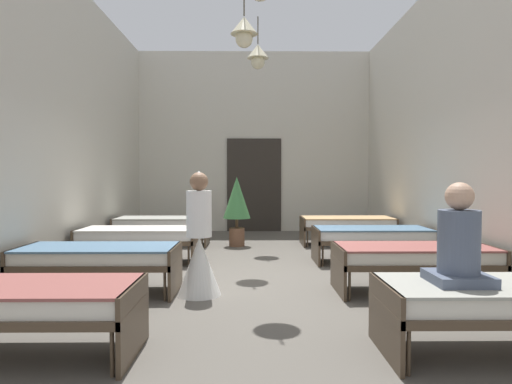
{
  "coord_description": "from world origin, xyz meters",
  "views": [
    {
      "loc": [
        -0.06,
        -6.3,
        1.42
      ],
      "look_at": [
        0.0,
        0.23,
        1.19
      ],
      "focal_mm": 31.08,
      "sensor_mm": 36.0,
      "label": 1
    }
  ],
  "objects_px": {
    "bed_right_row_2": "(372,236)",
    "bed_left_row_0": "(15,302)",
    "potted_plant": "(237,202)",
    "patient_seated_primary": "(459,246)",
    "bed_left_row_2": "(139,236)",
    "bed_right_row_3": "(347,224)",
    "bed_left_row_3": "(162,224)",
    "bed_right_row_1": "(414,257)",
    "bed_left_row_1": "(99,257)",
    "nurse_near_aisle": "(199,251)",
    "bed_right_row_0": "(502,300)"
  },
  "relations": [
    {
      "from": "bed_left_row_0",
      "to": "patient_seated_primary",
      "type": "relative_size",
      "value": 2.37
    },
    {
      "from": "bed_left_row_0",
      "to": "bed_left_row_2",
      "type": "height_order",
      "value": "same"
    },
    {
      "from": "bed_left_row_1",
      "to": "bed_right_row_2",
      "type": "bearing_deg",
      "value": 26.3
    },
    {
      "from": "bed_left_row_1",
      "to": "patient_seated_primary",
      "type": "xyz_separation_m",
      "value": [
        3.49,
        -1.89,
        0.43
      ]
    },
    {
      "from": "bed_right_row_3",
      "to": "nurse_near_aisle",
      "type": "bearing_deg",
      "value": -123.81
    },
    {
      "from": "bed_left_row_0",
      "to": "potted_plant",
      "type": "relative_size",
      "value": 1.34
    },
    {
      "from": "bed_left_row_0",
      "to": "bed_right_row_2",
      "type": "bearing_deg",
      "value": 44.67
    },
    {
      "from": "bed_right_row_1",
      "to": "bed_right_row_3",
      "type": "height_order",
      "value": "same"
    },
    {
      "from": "bed_right_row_1",
      "to": "bed_left_row_2",
      "type": "height_order",
      "value": "same"
    },
    {
      "from": "bed_right_row_0",
      "to": "bed_left_row_2",
      "type": "relative_size",
      "value": 1.0
    },
    {
      "from": "bed_right_row_0",
      "to": "bed_left_row_3",
      "type": "relative_size",
      "value": 1.0
    },
    {
      "from": "bed_left_row_3",
      "to": "nurse_near_aisle",
      "type": "height_order",
      "value": "nurse_near_aisle"
    },
    {
      "from": "bed_left_row_0",
      "to": "bed_right_row_3",
      "type": "xyz_separation_m",
      "value": [
        3.84,
        5.7,
        0.0
      ]
    },
    {
      "from": "nurse_near_aisle",
      "to": "patient_seated_primary",
      "type": "bearing_deg",
      "value": -61.85
    },
    {
      "from": "bed_left_row_2",
      "to": "patient_seated_primary",
      "type": "relative_size",
      "value": 2.37
    },
    {
      "from": "bed_left_row_0",
      "to": "bed_left_row_1",
      "type": "relative_size",
      "value": 1.0
    },
    {
      "from": "bed_left_row_3",
      "to": "potted_plant",
      "type": "xyz_separation_m",
      "value": [
        1.56,
        -0.17,
        0.45
      ]
    },
    {
      "from": "bed_left_row_2",
      "to": "bed_left_row_3",
      "type": "relative_size",
      "value": 1.0
    },
    {
      "from": "bed_right_row_0",
      "to": "patient_seated_primary",
      "type": "relative_size",
      "value": 2.37
    },
    {
      "from": "bed_right_row_0",
      "to": "bed_left_row_2",
      "type": "xyz_separation_m",
      "value": [
        -3.84,
        3.8,
        0.0
      ]
    },
    {
      "from": "bed_left_row_0",
      "to": "bed_left_row_2",
      "type": "bearing_deg",
      "value": 90.0
    },
    {
      "from": "bed_left_row_2",
      "to": "bed_right_row_3",
      "type": "relative_size",
      "value": 1.0
    },
    {
      "from": "nurse_near_aisle",
      "to": "potted_plant",
      "type": "bearing_deg",
      "value": 61.6
    },
    {
      "from": "bed_right_row_2",
      "to": "bed_left_row_0",
      "type": "bearing_deg",
      "value": -135.33
    },
    {
      "from": "bed_left_row_2",
      "to": "bed_right_row_3",
      "type": "height_order",
      "value": "same"
    },
    {
      "from": "bed_right_row_1",
      "to": "bed_left_row_3",
      "type": "relative_size",
      "value": 1.0
    },
    {
      "from": "bed_right_row_1",
      "to": "nurse_near_aisle",
      "type": "xyz_separation_m",
      "value": [
        -2.61,
        -0.1,
        0.09
      ]
    },
    {
      "from": "bed_left_row_1",
      "to": "nurse_near_aisle",
      "type": "relative_size",
      "value": 1.28
    },
    {
      "from": "bed_right_row_2",
      "to": "nurse_near_aisle",
      "type": "height_order",
      "value": "nurse_near_aisle"
    },
    {
      "from": "bed_right_row_2",
      "to": "nurse_near_aisle",
      "type": "bearing_deg",
      "value": -142.55
    },
    {
      "from": "bed_left_row_1",
      "to": "bed_right_row_2",
      "type": "relative_size",
      "value": 1.0
    },
    {
      "from": "bed_left_row_2",
      "to": "potted_plant",
      "type": "distance_m",
      "value": 2.37
    },
    {
      "from": "bed_left_row_0",
      "to": "patient_seated_primary",
      "type": "distance_m",
      "value": 3.52
    },
    {
      "from": "bed_left_row_1",
      "to": "nurse_near_aisle",
      "type": "distance_m",
      "value": 1.24
    },
    {
      "from": "nurse_near_aisle",
      "to": "patient_seated_primary",
      "type": "relative_size",
      "value": 1.86
    },
    {
      "from": "patient_seated_primary",
      "to": "bed_right_row_2",
      "type": "bearing_deg",
      "value": 84.73
    },
    {
      "from": "potted_plant",
      "to": "patient_seated_primary",
      "type": "bearing_deg",
      "value": -70.65
    },
    {
      "from": "bed_left_row_0",
      "to": "bed_right_row_0",
      "type": "distance_m",
      "value": 3.84
    },
    {
      "from": "bed_left_row_3",
      "to": "potted_plant",
      "type": "height_order",
      "value": "potted_plant"
    },
    {
      "from": "bed_left_row_1",
      "to": "patient_seated_primary",
      "type": "distance_m",
      "value": 4.0
    },
    {
      "from": "bed_right_row_3",
      "to": "bed_left_row_0",
      "type": "bearing_deg",
      "value": -123.99
    },
    {
      "from": "bed_right_row_0",
      "to": "potted_plant",
      "type": "distance_m",
      "value": 6.0
    },
    {
      "from": "bed_left_row_0",
      "to": "bed_left_row_3",
      "type": "bearing_deg",
      "value": 90.0
    },
    {
      "from": "nurse_near_aisle",
      "to": "bed_left_row_3",
      "type": "bearing_deg",
      "value": 84.09
    },
    {
      "from": "bed_right_row_0",
      "to": "patient_seated_primary",
      "type": "bearing_deg",
      "value": 178.96
    },
    {
      "from": "bed_right_row_0",
      "to": "patient_seated_primary",
      "type": "height_order",
      "value": "patient_seated_primary"
    },
    {
      "from": "bed_left_row_2",
      "to": "patient_seated_primary",
      "type": "bearing_deg",
      "value": -47.36
    },
    {
      "from": "bed_right_row_1",
      "to": "patient_seated_primary",
      "type": "bearing_deg",
      "value": -100.47
    },
    {
      "from": "bed_left_row_0",
      "to": "patient_seated_primary",
      "type": "xyz_separation_m",
      "value": [
        3.49,
        0.01,
        0.43
      ]
    },
    {
      "from": "bed_left_row_3",
      "to": "bed_right_row_0",
      "type": "bearing_deg",
      "value": -56.01
    }
  ]
}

